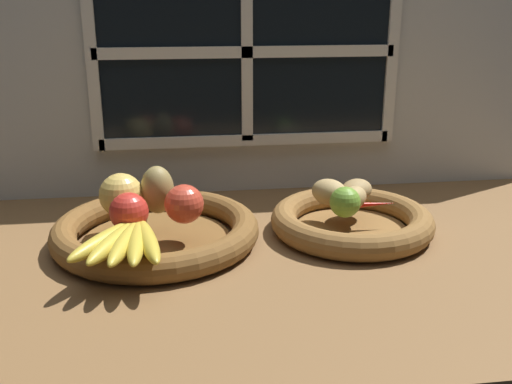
# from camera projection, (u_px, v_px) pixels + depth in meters

# --- Properties ---
(ground_plane) EXTENTS (1.40, 0.90, 0.03)m
(ground_plane) POSITION_uv_depth(u_px,v_px,m) (265.00, 246.00, 1.07)
(ground_plane) COLOR brown
(back_wall) EXTENTS (1.40, 0.05, 0.55)m
(back_wall) POSITION_uv_depth(u_px,v_px,m) (246.00, 66.00, 1.25)
(back_wall) COLOR silver
(back_wall) RESTS_ON ground_plane
(fruit_bowl_left) EXTENTS (0.37, 0.37, 0.05)m
(fruit_bowl_left) POSITION_uv_depth(u_px,v_px,m) (156.00, 231.00, 1.04)
(fruit_bowl_left) COLOR brown
(fruit_bowl_left) RESTS_ON ground_plane
(fruit_bowl_right) EXTENTS (0.30, 0.30, 0.05)m
(fruit_bowl_right) POSITION_uv_depth(u_px,v_px,m) (352.00, 221.00, 1.08)
(fruit_bowl_right) COLOR brown
(fruit_bowl_right) RESTS_ON ground_plane
(apple_red_right) EXTENTS (0.07, 0.07, 0.07)m
(apple_red_right) POSITION_uv_depth(u_px,v_px,m) (184.00, 204.00, 0.99)
(apple_red_right) COLOR #CC422D
(apple_red_right) RESTS_ON fruit_bowl_left
(apple_red_front) EXTENTS (0.07, 0.07, 0.07)m
(apple_red_front) POSITION_uv_depth(u_px,v_px,m) (129.00, 212.00, 0.96)
(apple_red_front) COLOR red
(apple_red_front) RESTS_ON fruit_bowl_left
(apple_golden_left) EXTENTS (0.08, 0.08, 0.08)m
(apple_golden_left) POSITION_uv_depth(u_px,v_px,m) (121.00, 195.00, 1.03)
(apple_golden_left) COLOR #DBB756
(apple_golden_left) RESTS_ON fruit_bowl_left
(pear_brown) EXTENTS (0.08, 0.08, 0.09)m
(pear_brown) POSITION_uv_depth(u_px,v_px,m) (157.00, 190.00, 1.04)
(pear_brown) COLOR olive
(pear_brown) RESTS_ON fruit_bowl_left
(banana_bunch_front) EXTENTS (0.15, 0.19, 0.03)m
(banana_bunch_front) POSITION_uv_depth(u_px,v_px,m) (127.00, 240.00, 0.90)
(banana_bunch_front) COLOR gold
(banana_bunch_front) RESTS_ON fruit_bowl_left
(potato_oblong) EXTENTS (0.09, 0.09, 0.05)m
(potato_oblong) POSITION_uv_depth(u_px,v_px,m) (329.00, 192.00, 1.09)
(potato_oblong) COLOR tan
(potato_oblong) RESTS_ON fruit_bowl_right
(potato_back) EXTENTS (0.09, 0.09, 0.04)m
(potato_back) POSITION_uv_depth(u_px,v_px,m) (356.00, 190.00, 1.11)
(potato_back) COLOR #A38451
(potato_back) RESTS_ON fruit_bowl_right
(potato_large) EXTENTS (0.08, 0.08, 0.04)m
(potato_large) POSITION_uv_depth(u_px,v_px,m) (353.00, 198.00, 1.07)
(potato_large) COLOR tan
(potato_large) RESTS_ON fruit_bowl_right
(lime_near) EXTENTS (0.06, 0.06, 0.06)m
(lime_near) POSITION_uv_depth(u_px,v_px,m) (345.00, 202.00, 1.02)
(lime_near) COLOR #6B9E33
(lime_near) RESTS_ON fruit_bowl_right
(chili_pepper) EXTENTS (0.12, 0.02, 0.02)m
(chili_pepper) POSITION_uv_depth(u_px,v_px,m) (364.00, 205.00, 1.07)
(chili_pepper) COLOR red
(chili_pepper) RESTS_ON fruit_bowl_right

